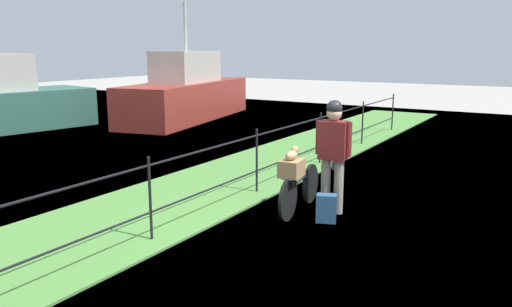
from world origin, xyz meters
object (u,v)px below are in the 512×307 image
at_px(backpack_on_paving, 326,208).
at_px(cyclist_person, 333,147).
at_px(wooden_crate, 291,168).
at_px(moored_boat_mid, 187,94).
at_px(bicycle_main, 299,190).
at_px(terrier_dog, 292,154).
at_px(mooring_bollard, 337,160).

bearing_deg(backpack_on_paving, cyclist_person, -97.16).
height_order(wooden_crate, cyclist_person, cyclist_person).
relative_size(wooden_crate, moored_boat_mid, 0.06).
bearing_deg(bicycle_main, terrier_dog, -173.95).
bearing_deg(mooring_bollard, moored_boat_mid, 59.46).
relative_size(mooring_bollard, moored_boat_mid, 0.06).
xyz_separation_m(wooden_crate, moored_boat_mid, (7.44, 7.89, 0.13)).
bearing_deg(terrier_dog, bicycle_main, 6.05).
xyz_separation_m(wooden_crate, terrier_dog, (0.02, 0.00, 0.20)).
xyz_separation_m(backpack_on_paving, moored_boat_mid, (7.32, 8.39, 0.67)).
distance_m(wooden_crate, moored_boat_mid, 10.84).
bearing_deg(wooden_crate, terrier_dog, 6.05).
bearing_deg(mooring_bollard, terrier_dog, -169.20).
height_order(terrier_dog, backpack_on_paving, terrier_dog).
distance_m(wooden_crate, backpack_on_paving, 0.75).
xyz_separation_m(bicycle_main, cyclist_person, (0.22, -0.43, 0.67)).
xyz_separation_m(mooring_bollard, moored_boat_mid, (4.30, 7.30, 0.68)).
relative_size(bicycle_main, cyclist_person, 0.94).
distance_m(terrier_dog, backpack_on_paving, 0.90).
bearing_deg(backpack_on_paving, mooring_bollard, -90.72).
relative_size(bicycle_main, mooring_bollard, 4.12).
xyz_separation_m(backpack_on_paving, mooring_bollard, (3.01, 1.09, -0.01)).
relative_size(wooden_crate, backpack_on_paving, 0.93).
relative_size(terrier_dog, mooring_bollard, 0.84).
height_order(terrier_dog, mooring_bollard, terrier_dog).
xyz_separation_m(bicycle_main, terrier_dog, (-0.31, -0.03, 0.61)).
bearing_deg(moored_boat_mid, cyclist_person, -129.71).
height_order(wooden_crate, backpack_on_paving, wooden_crate).
xyz_separation_m(terrier_dog, backpack_on_paving, (0.09, -0.50, -0.74)).
height_order(cyclist_person, mooring_bollard, cyclist_person).
bearing_deg(wooden_crate, backpack_on_paving, -76.74).
relative_size(cyclist_person, moored_boat_mid, 0.25).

